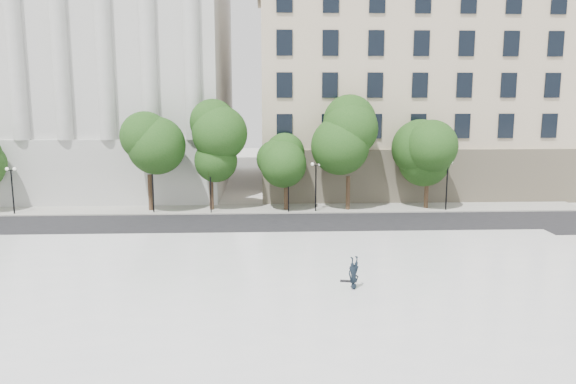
# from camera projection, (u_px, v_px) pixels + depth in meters

# --- Properties ---
(ground) EXTENTS (160.00, 160.00, 0.00)m
(ground) POSITION_uv_depth(u_px,v_px,m) (217.00, 318.00, 25.25)
(ground) COLOR beige
(ground) RESTS_ON ground
(plaza) EXTENTS (44.00, 22.00, 0.45)m
(plaza) POSITION_uv_depth(u_px,v_px,m) (222.00, 290.00, 28.16)
(plaza) COLOR white
(plaza) RESTS_ON ground
(street) EXTENTS (60.00, 8.00, 0.02)m
(street) POSITION_uv_depth(u_px,v_px,m) (236.00, 225.00, 42.96)
(street) COLOR black
(street) RESTS_ON ground
(far_sidewalk) EXTENTS (60.00, 4.00, 0.12)m
(far_sidewalk) POSITION_uv_depth(u_px,v_px,m) (240.00, 209.00, 48.86)
(far_sidewalk) COLOR #ADABA0
(far_sidewalk) RESTS_ON ground
(building_west) EXTENTS (31.50, 27.65, 25.60)m
(building_west) POSITION_uv_depth(u_px,v_px,m) (85.00, 66.00, 60.26)
(building_west) COLOR beige
(building_west) RESTS_ON ground
(building_east) EXTENTS (36.00, 26.15, 23.00)m
(building_east) POSITION_uv_depth(u_px,v_px,m) (424.00, 83.00, 62.46)
(building_east) COLOR #C4B196
(building_east) RESTS_ON ground
(traffic_light_west) EXTENTS (1.02, 1.75, 4.20)m
(traffic_light_west) POSITION_uv_depth(u_px,v_px,m) (210.00, 170.00, 46.46)
(traffic_light_west) COLOR black
(traffic_light_west) RESTS_ON ground
(traffic_light_east) EXTENTS (0.77, 1.59, 4.13)m
(traffic_light_east) POSITION_uv_depth(u_px,v_px,m) (289.00, 171.00, 46.75)
(traffic_light_east) COLOR black
(traffic_light_east) RESTS_ON ground
(person_lying) EXTENTS (1.27, 1.73, 0.45)m
(person_lying) POSITION_uv_depth(u_px,v_px,m) (354.00, 284.00, 27.68)
(person_lying) COLOR black
(person_lying) RESTS_ON plaza
(skateboard) EXTENTS (0.72, 0.31, 0.07)m
(skateboard) POSITION_uv_depth(u_px,v_px,m) (347.00, 281.00, 28.74)
(skateboard) COLOR black
(skateboard) RESTS_ON plaza
(street_trees) EXTENTS (41.71, 4.83, 8.22)m
(street_trees) POSITION_uv_depth(u_px,v_px,m) (249.00, 149.00, 47.44)
(street_trees) COLOR #382619
(street_trees) RESTS_ON ground
(lamp_posts) EXTENTS (37.28, 0.28, 4.39)m
(lamp_posts) POSITION_uv_depth(u_px,v_px,m) (238.00, 179.00, 46.99)
(lamp_posts) COLOR black
(lamp_posts) RESTS_ON ground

